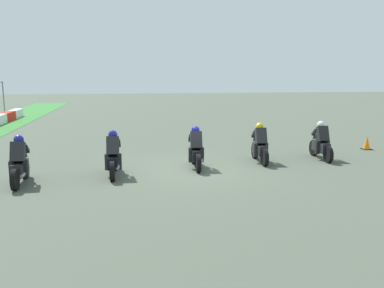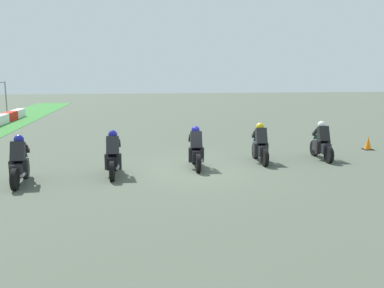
{
  "view_description": "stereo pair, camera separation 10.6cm",
  "coord_description": "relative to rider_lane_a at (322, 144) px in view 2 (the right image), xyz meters",
  "views": [
    {
      "loc": [
        -13.72,
        2.29,
        3.3
      ],
      "look_at": [
        -0.04,
        0.02,
        0.9
      ],
      "focal_mm": 37.35,
      "sensor_mm": 36.0,
      "label": 1
    },
    {
      "loc": [
        -13.74,
        2.18,
        3.3
      ],
      "look_at": [
        -0.04,
        0.02,
        0.9
      ],
      "focal_mm": 37.35,
      "sensor_mm": 36.0,
      "label": 2
    }
  ],
  "objects": [
    {
      "name": "rider_lane_e",
      "position": [
        -1.98,
        10.83,
        0.0
      ],
      "size": [
        2.04,
        0.54,
        1.51
      ],
      "rotation": [
        0.0,
        0.0,
        0.03
      ],
      "color": "black",
      "rests_on": "ground_plane"
    },
    {
      "name": "traffic_cone",
      "position": [
        1.63,
        -3.06,
        -0.35
      ],
      "size": [
        0.4,
        0.4,
        0.59
      ],
      "color": "black",
      "rests_on": "ground_plane"
    },
    {
      "name": "ground_plane",
      "position": [
        -0.79,
        5.3,
        -0.62
      ],
      "size": [
        120.0,
        120.0,
        0.0
      ],
      "primitive_type": "plane",
      "color": "#485143"
    },
    {
      "name": "rider_lane_b",
      "position": [
        -0.14,
        2.58,
        0.0
      ],
      "size": [
        2.04,
        0.55,
        1.51
      ],
      "rotation": [
        0.0,
        0.0,
        -0.06
      ],
      "color": "black",
      "rests_on": "ground_plane"
    },
    {
      "name": "rider_lane_c",
      "position": [
        -0.68,
        5.16,
        0.0
      ],
      "size": [
        2.04,
        0.55,
        1.51
      ],
      "rotation": [
        0.0,
        0.0,
        -0.06
      ],
      "color": "black",
      "rests_on": "ground_plane"
    },
    {
      "name": "rider_lane_d",
      "position": [
        -1.37,
        8.04,
        0.0
      ],
      "size": [
        2.04,
        0.55,
        1.51
      ],
      "rotation": [
        0.0,
        0.0,
        -0.03
      ],
      "color": "black",
      "rests_on": "ground_plane"
    },
    {
      "name": "rider_lane_a",
      "position": [
        0.0,
        0.0,
        0.0
      ],
      "size": [
        2.04,
        0.55,
        1.51
      ],
      "rotation": [
        0.0,
        0.0,
        -0.07
      ],
      "color": "black",
      "rests_on": "ground_plane"
    }
  ]
}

